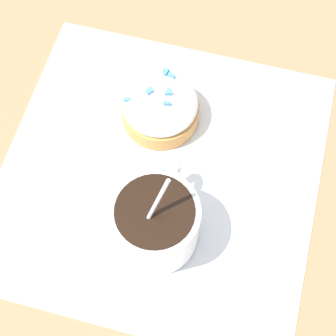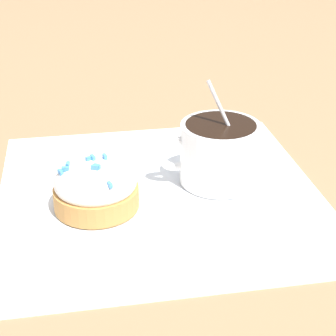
% 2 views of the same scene
% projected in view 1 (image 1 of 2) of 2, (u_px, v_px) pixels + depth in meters
% --- Properties ---
extents(ground_plane, '(3.00, 3.00, 0.00)m').
position_uv_depth(ground_plane, '(160.00, 174.00, 0.60)').
color(ground_plane, '#93704C').
extents(paper_napkin, '(0.37, 0.37, 0.00)m').
position_uv_depth(paper_napkin, '(160.00, 174.00, 0.60)').
color(paper_napkin, white).
rests_on(paper_napkin, ground_plane).
extents(coffee_cup, '(0.11, 0.08, 0.11)m').
position_uv_depth(coffee_cup, '(156.00, 221.00, 0.53)').
color(coffee_cup, white).
rests_on(coffee_cup, paper_napkin).
extents(frosted_pastry, '(0.09, 0.09, 0.05)m').
position_uv_depth(frosted_pastry, '(160.00, 106.00, 0.60)').
color(frosted_pastry, '#C18442').
rests_on(frosted_pastry, paper_napkin).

